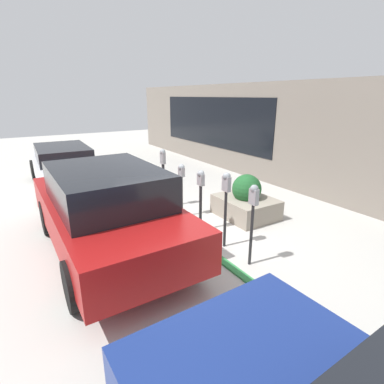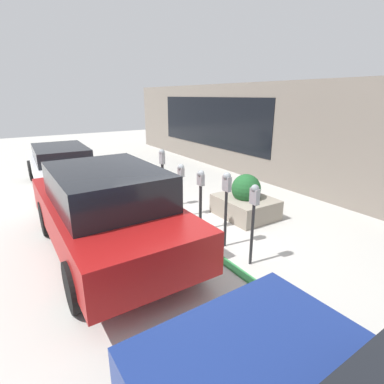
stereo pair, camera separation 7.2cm
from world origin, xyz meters
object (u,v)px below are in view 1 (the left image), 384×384
Objects in this scene: parking_meter_nearest at (253,207)px; parking_meter_farthest at (163,170)px; parking_meter_fourth at (181,178)px; parking_meter_middle at (201,188)px; parking_meter_second at (226,193)px; planter_box at (246,201)px; parked_car_rear at (63,165)px; parked_car_middle at (106,209)px.

parking_meter_nearest is 0.95× the size of parking_meter_farthest.
parking_meter_fourth is (2.60, -0.07, -0.10)m from parking_meter_nearest.
parking_meter_middle is 0.93m from parking_meter_fourth.
parking_meter_second is 1.82m from parking_meter_fourth.
parking_meter_farthest is (1.79, 0.03, 0.04)m from parking_meter_middle.
planter_box is 6.17m from parked_car_rear.
planter_box is at bearing -139.38° from parking_meter_farthest.
parked_car_rear is (4.30, 2.04, -0.25)m from parking_meter_fourth.
parking_meter_nearest is at bearing 178.53° from parking_meter_fourth.
parking_meter_fourth is (0.93, -0.04, 0.01)m from parking_meter_middle.
parked_car_middle reaches higher than planter_box.
parking_meter_nearest is 1.06× the size of planter_box.
parking_meter_farthest is at bearing 40.62° from planter_box.
parked_car_middle is at bearing 89.31° from planter_box.
parked_car_middle reaches higher than parking_meter_nearest.
parked_car_middle reaches higher than parking_meter_fourth.
parking_meter_fourth is (1.82, -0.04, -0.13)m from parking_meter_second.
parking_meter_middle is at bearing -157.34° from parked_car_rear.
parking_meter_second is at bearing 178.68° from parking_meter_fourth.
parked_car_rear is at bearing 15.92° from parking_meter_nearest.
planter_box is (0.99, -1.42, -0.74)m from parking_meter_second.
parking_meter_second is 1.14× the size of parking_meter_fourth.
parking_meter_fourth is 0.95× the size of planter_box.
parking_meter_second is 0.33× the size of parked_car_rear.
parking_meter_fourth is 2.23m from parked_car_middle.
parking_meter_second is 0.97× the size of parking_meter_farthest.
parked_car_middle is (-1.65, 2.01, -0.15)m from parking_meter_farthest.
parking_meter_middle reaches higher than parked_car_rear.
parked_car_middle reaches higher than parked_car_rear.
parking_meter_fourth is 0.29× the size of parked_car_rear.
parking_meter_nearest is 0.79m from parking_meter_second.
parking_meter_second is 1.10× the size of parking_meter_middle.
parking_meter_second is 1.09× the size of planter_box.
parked_car_rear is at bearing 20.85° from parking_meter_middle.
parked_car_rear is at bearing 33.64° from planter_box.
parked_car_middle is at bearing 110.71° from parking_meter_fourth.
parked_car_middle is at bearing 129.34° from parking_meter_farthest.
parked_car_middle is (1.03, 2.04, -0.25)m from parking_meter_second.
parking_meter_nearest is at bearing 140.84° from planter_box.
parked_car_middle is (0.04, 3.46, 0.49)m from planter_box.
parking_meter_nearest is at bearing -162.27° from parked_car_rear.
parked_car_rear is (5.23, 1.99, -0.24)m from parking_meter_middle.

